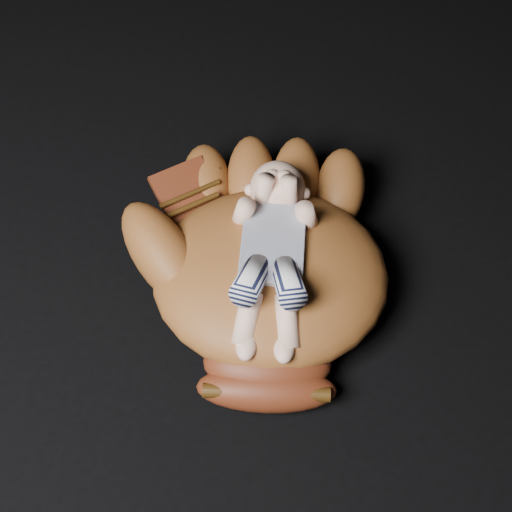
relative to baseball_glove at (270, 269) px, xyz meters
name	(u,v)px	position (x,y,z in m)	size (l,w,h in m)	color
baseball_glove	(270,269)	(0.00, 0.00, 0.00)	(0.46, 0.53, 0.16)	brown
newborn_baby	(272,257)	(0.00, -0.01, 0.05)	(0.16, 0.34, 0.14)	#E6AF94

